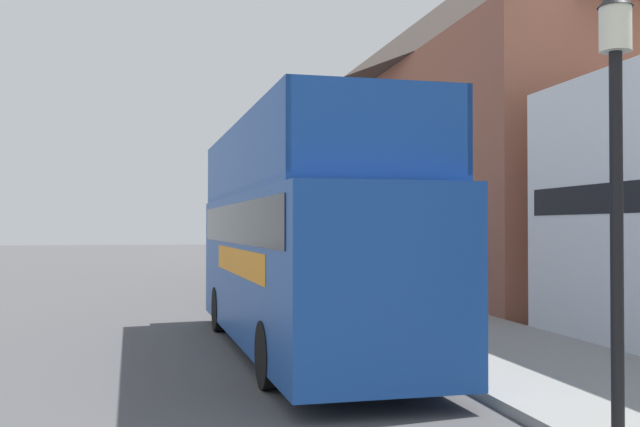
{
  "coord_description": "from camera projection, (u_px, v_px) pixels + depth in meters",
  "views": [
    {
      "loc": [
        1.41,
        -3.28,
        2.3
      ],
      "look_at": [
        4.54,
        11.75,
        2.56
      ],
      "focal_mm": 42.0,
      "sensor_mm": 36.0,
      "label": 1
    }
  ],
  "objects": [
    {
      "name": "tour_bus",
      "position": [
        299.0,
        251.0,
        13.77
      ],
      "size": [
        2.87,
        10.1,
        4.12
      ],
      "rotation": [
        0.0,
        0.0,
        0.04
      ],
      "color": "#19479E",
      "rests_on": "ground_plane"
    },
    {
      "name": "parked_car_ahead_of_bus",
      "position": [
        267.0,
        282.0,
        21.69
      ],
      "size": [
        1.94,
        4.53,
        1.48
      ],
      "rotation": [
        0.0,
        0.0,
        0.01
      ],
      "color": "maroon",
      "rests_on": "ground_plane"
    },
    {
      "name": "ground_plane",
      "position": [
        118.0,
        300.0,
        23.44
      ],
      "size": [
        144.0,
        144.0,
        0.0
      ],
      "primitive_type": "plane",
      "color": "#4C4C4F"
    },
    {
      "name": "lamp_post_second",
      "position": [
        364.0,
        187.0,
        16.96
      ],
      "size": [
        0.35,
        0.35,
        4.39
      ],
      "color": "black",
      "rests_on": "sidewalk"
    },
    {
      "name": "brick_terrace_rear",
      "position": [
        452.0,
        141.0,
        28.51
      ],
      "size": [
        6.0,
        21.46,
        11.14
      ],
      "color": "#935642",
      "rests_on": "ground_plane"
    },
    {
      "name": "sidewalk",
      "position": [
        369.0,
        302.0,
        22.0
      ],
      "size": [
        3.65,
        108.0,
        0.14
      ],
      "color": "gray",
      "rests_on": "ground_plane"
    },
    {
      "name": "lamp_post_nearest",
      "position": [
        616.0,
        125.0,
        7.54
      ],
      "size": [
        0.35,
        0.35,
        4.59
      ],
      "color": "black",
      "rests_on": "sidewalk"
    }
  ]
}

